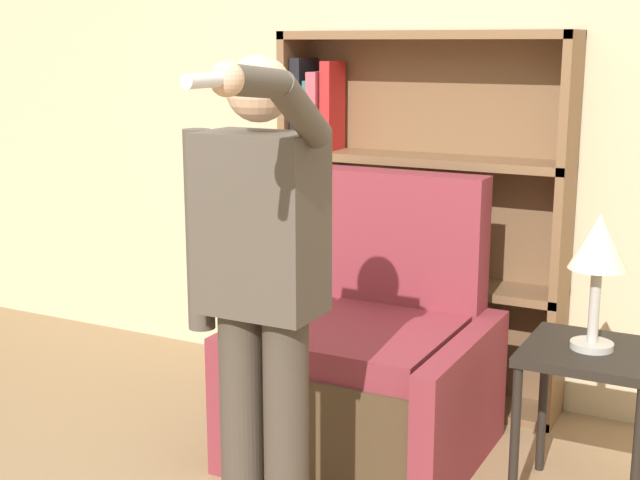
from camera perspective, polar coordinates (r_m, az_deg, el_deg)
The scene contains 6 objects.
wall_back at distance 4.45m, azimuth 7.48°, elevation 7.90°, with size 8.00×0.06×2.80m.
bookcase at distance 4.44m, azimuth 4.64°, elevation 1.05°, with size 1.43×0.28×1.81m.
armchair at distance 3.91m, azimuth 3.26°, elevation -8.17°, with size 0.98×0.94×1.19m.
person_standing at distance 2.86m, azimuth -3.91°, elevation -3.29°, with size 0.53×0.78×1.72m.
side_table at distance 3.53m, azimuth 16.88°, elevation -8.24°, with size 0.49×0.49×0.64m.
table_lamp at distance 3.39m, azimuth 17.39°, elevation -0.63°, with size 0.21×0.21×0.51m.
Camera 1 is at (1.52, -2.14, 1.75)m, focal length 50.00 mm.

